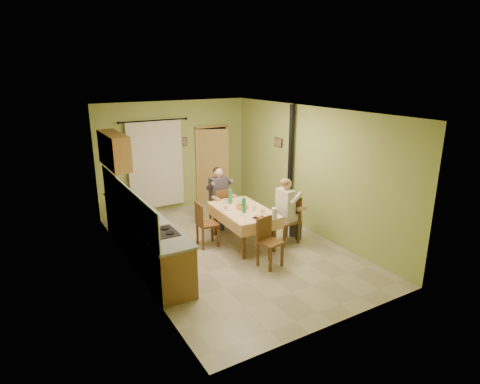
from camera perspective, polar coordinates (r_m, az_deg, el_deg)
floor at (r=8.36m, az=-1.14°, el=-7.99°), size 4.00×6.00×0.01m
room_shell at (r=7.77m, az=-1.22°, el=4.27°), size 4.04×6.04×2.82m
kitchen_run at (r=7.91m, az=-13.52°, el=-6.20°), size 0.64×3.64×1.56m
upper_cabinets at (r=8.67m, az=-17.50°, el=5.70°), size 0.35×1.40×0.70m
curtain at (r=10.28m, az=-11.86°, el=3.88°), size 1.70×0.07×2.22m
doorway at (r=10.91m, az=-3.90°, el=3.82°), size 0.96×0.37×2.15m
dining_table at (r=8.46m, az=0.47°, el=-4.87°), size 1.04×1.65×0.76m
tableware at (r=8.23m, az=0.89°, el=-2.21°), size 0.78×1.65×0.33m
chair_far at (r=9.37m, az=-2.90°, el=-3.27°), size 0.40×0.40×0.94m
chair_near at (r=7.56m, az=4.22°, el=-8.44°), size 0.45×0.45×0.93m
chair_right at (r=8.59m, az=6.59°, el=-5.28°), size 0.48×0.48×1.02m
chair_left at (r=8.40m, az=-4.72°, el=-5.78°), size 0.42×0.42×0.95m
man_far at (r=9.19m, az=-2.99°, el=0.21°), size 0.59×0.47×1.39m
man_right at (r=8.37m, az=6.65°, el=-1.59°), size 0.48×0.60×1.39m
stove_flue at (r=9.47m, az=7.09°, el=1.52°), size 0.24×0.24×2.80m
picture_back at (r=10.52m, az=-8.00°, el=7.08°), size 0.19×0.03×0.23m
picture_right at (r=9.80m, az=5.46°, el=7.04°), size 0.03×0.31×0.21m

